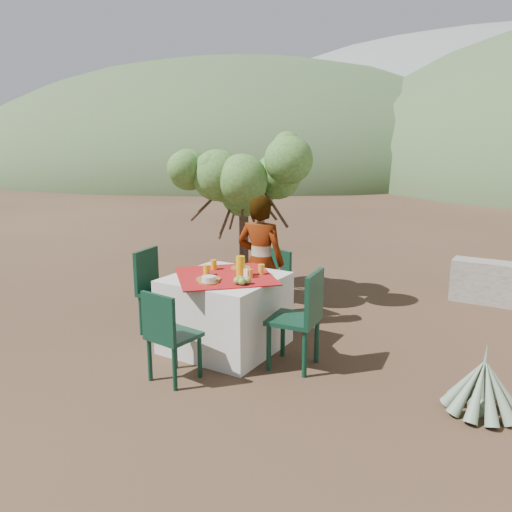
{
  "coord_description": "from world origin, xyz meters",
  "views": [
    {
      "loc": [
        3.42,
        -3.54,
        2.03
      ],
      "look_at": [
        0.78,
        0.79,
        0.9
      ],
      "focal_mm": 35.0,
      "sensor_mm": 36.0,
      "label": 1
    }
  ],
  "objects": [
    {
      "name": "hill_near_left",
      "position": [
        -18.0,
        30.0,
        0.0
      ],
      "size": [
        40.0,
        40.0,
        16.0
      ],
      "primitive_type": "ellipsoid",
      "color": "#385630",
      "rests_on": "ground"
    },
    {
      "name": "jar_left",
      "position": [
        0.92,
        0.46,
        0.8
      ],
      "size": [
        0.05,
        0.05,
        0.08
      ],
      "primitive_type": "cylinder",
      "color": "orange",
      "rests_on": "table"
    },
    {
      "name": "napkin_holder",
      "position": [
        0.89,
        0.45,
        0.8
      ],
      "size": [
        0.07,
        0.06,
        0.08
      ],
      "primitive_type": "cube",
      "rotation": [
        0.0,
        0.0,
        -0.34
      ],
      "color": "silver",
      "rests_on": "table"
    },
    {
      "name": "chair_left",
      "position": [
        -0.25,
        0.38,
        0.51
      ],
      "size": [
        0.49,
        0.49,
        0.92
      ],
      "rotation": [
        0.0,
        0.0,
        1.74
      ],
      "color": "black",
      "rests_on": "ground"
    },
    {
      "name": "plate_near",
      "position": [
        0.62,
        0.17,
        0.77
      ],
      "size": [
        0.24,
        0.24,
        0.01
      ],
      "primitive_type": "cylinder",
      "color": "brown",
      "rests_on": "table"
    },
    {
      "name": "juice_pitcher",
      "position": [
        0.8,
        0.46,
        0.86
      ],
      "size": [
        0.09,
        0.09,
        0.2
      ],
      "primitive_type": "cylinder",
      "color": "#E1A50E",
      "rests_on": "table"
    },
    {
      "name": "ground",
      "position": [
        0.0,
        0.0,
        0.0
      ],
      "size": [
        160.0,
        160.0,
        0.0
      ],
      "primitive_type": "plane",
      "color": "#341F17",
      "rests_on": "ground"
    },
    {
      "name": "table",
      "position": [
        0.66,
        0.39,
        0.38
      ],
      "size": [
        1.3,
        1.3,
        0.76
      ],
      "color": "silver",
      "rests_on": "ground"
    },
    {
      "name": "bowl_plate",
      "position": [
        0.69,
        0.1,
        0.77
      ],
      "size": [
        0.19,
        0.19,
        0.01
      ],
      "primitive_type": "cylinder",
      "color": "brown",
      "rests_on": "table"
    },
    {
      "name": "shrub_tree",
      "position": [
        0.05,
        1.85,
        1.49
      ],
      "size": [
        1.61,
        1.58,
        1.89
      ],
      "color": "#4E3227",
      "rests_on": "ground"
    },
    {
      "name": "fruit_cluster",
      "position": [
        0.98,
        0.21,
        0.8
      ],
      "size": [
        0.15,
        0.13,
        0.07
      ],
      "color": "olive",
      "rests_on": "table"
    },
    {
      "name": "chair_near",
      "position": [
        0.68,
        -0.49,
        0.46
      ],
      "size": [
        0.41,
        0.41,
        0.82
      ],
      "rotation": [
        0.0,
        0.0,
        3.05
      ],
      "color": "black",
      "rests_on": "ground"
    },
    {
      "name": "chair_right",
      "position": [
        1.53,
        0.36,
        0.51
      ],
      "size": [
        0.47,
        0.47,
        0.93
      ],
      "rotation": [
        0.0,
        0.0,
        4.83
      ],
      "color": "black",
      "rests_on": "ground"
    },
    {
      "name": "person",
      "position": [
        0.66,
        1.1,
        0.75
      ],
      "size": [
        0.6,
        0.44,
        1.5
      ],
      "primitive_type": "imported",
      "rotation": [
        0.0,
        0.0,
        3.3
      ],
      "color": "#8C6651",
      "rests_on": "ground"
    },
    {
      "name": "glass_far",
      "position": [
        0.43,
        0.53,
        0.81
      ],
      "size": [
        0.06,
        0.06,
        0.1
      ],
      "primitive_type": "cylinder",
      "color": "#E1A50E",
      "rests_on": "table"
    },
    {
      "name": "hill_far_center",
      "position": [
        -4.0,
        52.0,
        0.0
      ],
      "size": [
        60.0,
        60.0,
        24.0
      ],
      "primitive_type": "ellipsoid",
      "color": "slate",
      "rests_on": "ground"
    },
    {
      "name": "chair_far",
      "position": [
        0.63,
        1.43,
        0.46
      ],
      "size": [
        0.48,
        0.48,
        0.82
      ],
      "rotation": [
        0.0,
        0.0,
        -0.31
      ],
      "color": "black",
      "rests_on": "ground"
    },
    {
      "name": "plate_far",
      "position": [
        0.64,
        0.71,
        0.77
      ],
      "size": [
        0.21,
        0.21,
        0.01
      ],
      "primitive_type": "cylinder",
      "color": "brown",
      "rests_on": "table"
    },
    {
      "name": "jar_right",
      "position": [
        0.95,
        0.62,
        0.81
      ],
      "size": [
        0.06,
        0.06,
        0.1
      ],
      "primitive_type": "cylinder",
      "color": "orange",
      "rests_on": "table"
    },
    {
      "name": "white_bowl",
      "position": [
        0.69,
        0.1,
        0.8
      ],
      "size": [
        0.13,
        0.13,
        0.05
      ],
      "primitive_type": "cylinder",
      "color": "silver",
      "rests_on": "bowl_plate"
    },
    {
      "name": "glass_near",
      "position": [
        0.5,
        0.3,
        0.81
      ],
      "size": [
        0.06,
        0.06,
        0.1
      ],
      "primitive_type": "cylinder",
      "color": "#E1A50E",
      "rests_on": "table"
    },
    {
      "name": "agave",
      "position": [
        3.08,
        0.37,
        0.21
      ],
      "size": [
        0.6,
        0.59,
        0.63
      ],
      "rotation": [
        0.0,
        0.0,
        0.16
      ],
      "color": "gray",
      "rests_on": "ground"
    }
  ]
}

